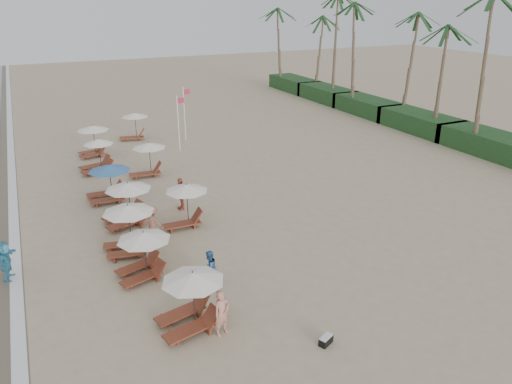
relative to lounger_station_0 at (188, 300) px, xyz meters
name	(u,v)px	position (x,y,z in m)	size (l,w,h in m)	color
ground	(280,255)	(5.50, 3.18, -1.12)	(160.00, 160.00, 0.00)	tan
foam_line	(13,217)	(-5.70, 13.18, -1.11)	(0.50, 140.00, 0.02)	white
shrub_hedge	(420,122)	(27.50, 17.68, -0.32)	(3.20, 53.00, 1.60)	#193D1C
palm_row	(425,13)	(27.41, 18.59, 8.79)	(7.00, 52.00, 12.30)	brown
lounger_station_0	(188,300)	(0.00, 0.00, 0.00)	(2.62, 2.30, 2.19)	brown
lounger_station_1	(141,253)	(-0.73, 4.15, 0.00)	(2.52, 2.28, 2.06)	brown
lounger_station_2	(126,227)	(-0.83, 6.51, 0.22)	(2.55, 2.38, 2.39)	brown
lounger_station_3	(125,204)	(-0.23, 9.76, 0.02)	(2.77, 2.47, 2.25)	brown
lounger_station_4	(107,182)	(-0.54, 13.40, 0.01)	(2.71, 2.44, 2.17)	brown
lounger_station_5	(96,157)	(-0.31, 18.98, -0.10)	(2.55, 2.30, 2.27)	brown
lounger_station_6	(92,139)	(-0.01, 22.74, 0.19)	(2.52, 2.36, 2.32)	brown
inland_station_0	(184,202)	(2.48, 8.09, 0.23)	(2.72, 2.24, 2.22)	brown
inland_station_1	(147,157)	(2.63, 16.58, 0.21)	(2.78, 2.24, 2.22)	brown
inland_station_2	(133,124)	(3.80, 25.97, 0.24)	(2.75, 2.24, 2.22)	brown
beachgoer_near	(222,313)	(0.93, -0.94, -0.24)	(0.64, 0.42, 1.76)	tan
beachgoer_mid_a	(209,268)	(1.67, 2.30, -0.34)	(0.75, 0.59, 1.55)	#2F5B8F
beachgoer_mid_b	(153,223)	(0.62, 7.45, -0.27)	(1.09, 0.63, 1.69)	#8B5B46
beachgoer_far_a	(181,194)	(2.97, 10.29, -0.18)	(1.10, 0.46, 1.88)	#B65649
waterline_walker	(5,261)	(-5.95, 6.39, -0.22)	(1.66, 0.53, 1.79)	teal
duffel_bag	(326,340)	(3.96, -3.02, -0.96)	(0.62, 0.49, 0.31)	black
flag_pole_near	(179,121)	(6.31, 21.15, 1.29)	(0.59, 0.08, 4.33)	silver
flag_pole_far	(185,111)	(7.66, 23.82, 1.35)	(0.60, 0.08, 4.44)	silver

